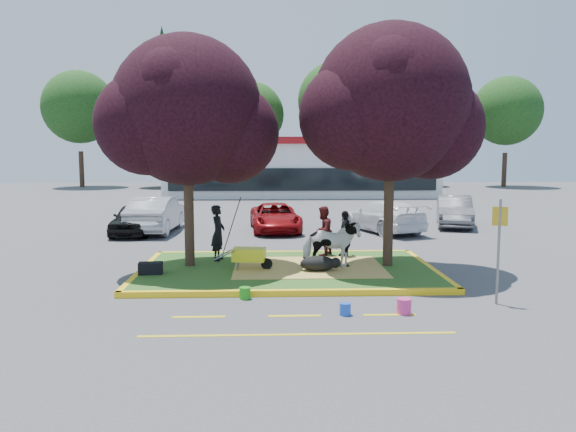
{
  "coord_description": "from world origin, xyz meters",
  "views": [
    {
      "loc": [
        -0.57,
        -15.6,
        3.45
      ],
      "look_at": [
        0.04,
        0.5,
        1.56
      ],
      "focal_mm": 35.0,
      "sensor_mm": 36.0,
      "label": 1
    }
  ],
  "objects_px": {
    "bucket_pink": "(404,306)",
    "car_black": "(135,218)",
    "wheelbarrow": "(249,255)",
    "handler": "(218,233)",
    "car_silver": "(156,214)",
    "cow": "(331,244)",
    "sign_post": "(499,240)",
    "calf": "(318,264)",
    "bucket_blue": "(345,309)",
    "bucket_green": "(245,293)"
  },
  "relations": [
    {
      "from": "handler",
      "to": "sign_post",
      "type": "height_order",
      "value": "sign_post"
    },
    {
      "from": "cow",
      "to": "bucket_pink",
      "type": "xyz_separation_m",
      "value": [
        1.1,
        -3.96,
        -0.66
      ]
    },
    {
      "from": "bucket_pink",
      "to": "wheelbarrow",
      "type": "bearing_deg",
      "value": 131.15
    },
    {
      "from": "calf",
      "to": "sign_post",
      "type": "distance_m",
      "value": 4.89
    },
    {
      "from": "car_silver",
      "to": "bucket_pink",
      "type": "bearing_deg",
      "value": 124.18
    },
    {
      "from": "bucket_blue",
      "to": "car_black",
      "type": "xyz_separation_m",
      "value": [
        -7.06,
        11.74,
        0.52
      ]
    },
    {
      "from": "bucket_pink",
      "to": "bucket_blue",
      "type": "bearing_deg",
      "value": -177.93
    },
    {
      "from": "bucket_blue",
      "to": "car_silver",
      "type": "height_order",
      "value": "car_silver"
    },
    {
      "from": "sign_post",
      "to": "bucket_blue",
      "type": "distance_m",
      "value": 3.84
    },
    {
      "from": "cow",
      "to": "handler",
      "type": "distance_m",
      "value": 3.53
    },
    {
      "from": "cow",
      "to": "car_silver",
      "type": "relative_size",
      "value": 0.35
    },
    {
      "from": "sign_post",
      "to": "car_black",
      "type": "height_order",
      "value": "sign_post"
    },
    {
      "from": "calf",
      "to": "car_silver",
      "type": "height_order",
      "value": "car_silver"
    },
    {
      "from": "bucket_pink",
      "to": "car_black",
      "type": "distance_m",
      "value": 14.36
    },
    {
      "from": "sign_post",
      "to": "calf",
      "type": "bearing_deg",
      "value": 161.36
    },
    {
      "from": "bucket_pink",
      "to": "car_black",
      "type": "relative_size",
      "value": 0.09
    },
    {
      "from": "bucket_green",
      "to": "car_black",
      "type": "relative_size",
      "value": 0.07
    },
    {
      "from": "bucket_green",
      "to": "wheelbarrow",
      "type": "bearing_deg",
      "value": 89.38
    },
    {
      "from": "wheelbarrow",
      "to": "bucket_green",
      "type": "bearing_deg",
      "value": -82.46
    },
    {
      "from": "car_black",
      "to": "cow",
      "type": "bearing_deg",
      "value": -46.35
    },
    {
      "from": "bucket_green",
      "to": "car_black",
      "type": "distance_m",
      "value": 11.48
    },
    {
      "from": "calf",
      "to": "cow",
      "type": "bearing_deg",
      "value": 65.63
    },
    {
      "from": "sign_post",
      "to": "bucket_green",
      "type": "xyz_separation_m",
      "value": [
        -5.68,
        0.65,
        -1.32
      ]
    },
    {
      "from": "sign_post",
      "to": "car_black",
      "type": "xyz_separation_m",
      "value": [
        -10.59,
        11.02,
        -0.8
      ]
    },
    {
      "from": "handler",
      "to": "car_silver",
      "type": "height_order",
      "value": "handler"
    },
    {
      "from": "cow",
      "to": "bucket_blue",
      "type": "height_order",
      "value": "cow"
    },
    {
      "from": "handler",
      "to": "car_silver",
      "type": "relative_size",
      "value": 0.36
    },
    {
      "from": "cow",
      "to": "sign_post",
      "type": "distance_m",
      "value": 4.75
    },
    {
      "from": "sign_post",
      "to": "cow",
      "type": "bearing_deg",
      "value": 154.8
    },
    {
      "from": "car_black",
      "to": "car_silver",
      "type": "xyz_separation_m",
      "value": [
        0.74,
        0.57,
        0.11
      ]
    },
    {
      "from": "sign_post",
      "to": "car_silver",
      "type": "xyz_separation_m",
      "value": [
        -9.85,
        11.59,
        -0.7
      ]
    },
    {
      "from": "handler",
      "to": "bucket_green",
      "type": "xyz_separation_m",
      "value": [
        0.95,
        -3.95,
        -0.85
      ]
    },
    {
      "from": "cow",
      "to": "handler",
      "type": "relative_size",
      "value": 0.96
    },
    {
      "from": "sign_post",
      "to": "handler",
      "type": "bearing_deg",
      "value": 164.32
    },
    {
      "from": "handler",
      "to": "cow",
      "type": "bearing_deg",
      "value": -101.73
    },
    {
      "from": "wheelbarrow",
      "to": "car_black",
      "type": "height_order",
      "value": "car_black"
    },
    {
      "from": "calf",
      "to": "sign_post",
      "type": "relative_size",
      "value": 0.41
    },
    {
      "from": "wheelbarrow",
      "to": "calf",
      "type": "bearing_deg",
      "value": -0.27
    },
    {
      "from": "calf",
      "to": "sign_post",
      "type": "height_order",
      "value": "sign_post"
    },
    {
      "from": "calf",
      "to": "bucket_pink",
      "type": "distance_m",
      "value": 3.9
    },
    {
      "from": "cow",
      "to": "bucket_blue",
      "type": "relative_size",
      "value": 6.21
    },
    {
      "from": "cow",
      "to": "handler",
      "type": "xyz_separation_m",
      "value": [
        -3.27,
        1.32,
        0.16
      ]
    },
    {
      "from": "calf",
      "to": "bucket_pink",
      "type": "height_order",
      "value": "calf"
    },
    {
      "from": "cow",
      "to": "bucket_green",
      "type": "bearing_deg",
      "value": 143.43
    },
    {
      "from": "bucket_pink",
      "to": "car_black",
      "type": "height_order",
      "value": "car_black"
    },
    {
      "from": "handler",
      "to": "car_silver",
      "type": "distance_m",
      "value": 7.69
    },
    {
      "from": "bucket_green",
      "to": "bucket_pink",
      "type": "xyz_separation_m",
      "value": [
        3.41,
        -1.33,
        0.03
      ]
    },
    {
      "from": "cow",
      "to": "car_black",
      "type": "relative_size",
      "value": 0.42
    },
    {
      "from": "cow",
      "to": "car_silver",
      "type": "bearing_deg",
      "value": 42.71
    },
    {
      "from": "wheelbarrow",
      "to": "car_silver",
      "type": "distance_m",
      "value": 9.38
    }
  ]
}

